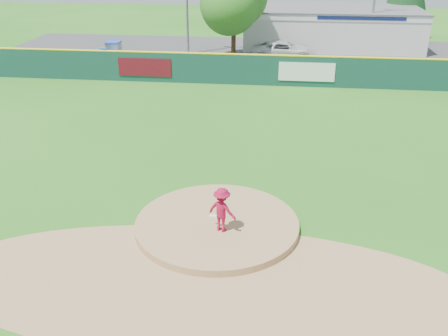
# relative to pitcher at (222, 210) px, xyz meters

# --- Properties ---
(ground) EXTENTS (120.00, 120.00, 0.00)m
(ground) POSITION_rel_pitcher_xyz_m (-0.24, 0.52, -1.00)
(ground) COLOR #286B19
(ground) RESTS_ON ground
(pitchers_mound) EXTENTS (5.50, 5.50, 0.50)m
(pitchers_mound) POSITION_rel_pitcher_xyz_m (-0.24, 0.52, -1.00)
(pitchers_mound) COLOR #9E774C
(pitchers_mound) RESTS_ON ground
(pitching_rubber) EXTENTS (0.60, 0.15, 0.04)m
(pitching_rubber) POSITION_rel_pitcher_xyz_m (-0.24, 0.82, -0.73)
(pitching_rubber) COLOR white
(pitching_rubber) RESTS_ON pitchers_mound
(infield_dirt_arc) EXTENTS (15.40, 15.40, 0.01)m
(infield_dirt_arc) POSITION_rel_pitcher_xyz_m (-0.24, -2.48, -1.00)
(infield_dirt_arc) COLOR #9E774C
(infield_dirt_arc) RESTS_ON ground
(parking_lot) EXTENTS (44.00, 16.00, 0.02)m
(parking_lot) POSITION_rel_pitcher_xyz_m (-0.24, 27.52, -0.99)
(parking_lot) COLOR #38383A
(parking_lot) RESTS_ON ground
(pitcher) EXTENTS (1.11, 0.90, 1.50)m
(pitcher) POSITION_rel_pitcher_xyz_m (0.00, 0.00, 0.00)
(pitcher) COLOR maroon
(pitcher) RESTS_ON pitchers_mound
(van) EXTENTS (5.28, 2.73, 1.42)m
(van) POSITION_rel_pitcher_xyz_m (1.72, 26.36, -0.27)
(van) COLOR silver
(van) RESTS_ON parking_lot
(pool_building_grp) EXTENTS (15.20, 8.20, 3.31)m
(pool_building_grp) POSITION_rel_pitcher_xyz_m (5.76, 32.51, 0.66)
(pool_building_grp) COLOR silver
(pool_building_grp) RESTS_ON ground
(fence_banners) EXTENTS (14.33, 0.04, 1.20)m
(fence_banners) POSITION_rel_pitcher_xyz_m (-2.12, 18.44, -0.00)
(fence_banners) COLOR maroon
(fence_banners) RESTS_ON ground
(playground_slide) EXTENTS (1.04, 2.92, 1.61)m
(playground_slide) POSITION_rel_pitcher_xyz_m (-11.39, 23.76, -0.18)
(playground_slide) COLOR blue
(playground_slide) RESTS_ON ground
(outfield_fence) EXTENTS (40.00, 0.14, 2.07)m
(outfield_fence) POSITION_rel_pitcher_xyz_m (-0.24, 18.52, 0.09)
(outfield_fence) COLOR #123D34
(outfield_fence) RESTS_ON ground
(deciduous_tree) EXTENTS (5.60, 5.60, 7.36)m
(deciduous_tree) POSITION_rel_pitcher_xyz_m (-2.24, 25.52, 3.55)
(deciduous_tree) COLOR #382314
(deciduous_tree) RESTS_ON ground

